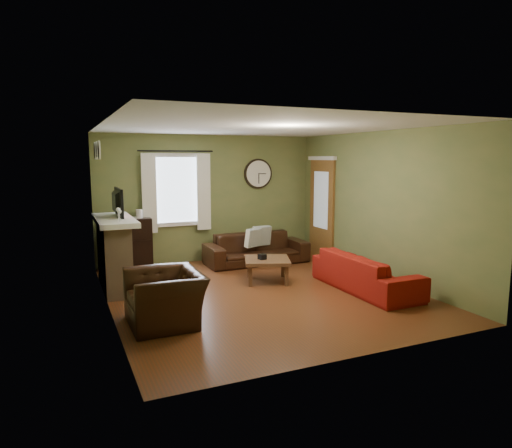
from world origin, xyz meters
name	(u,v)px	position (x,y,z in m)	size (l,w,h in m)	color
floor	(260,292)	(0.00, 0.00, 0.00)	(4.60, 5.20, 0.00)	#572B15
ceiling	(261,127)	(0.00, 0.00, 2.60)	(4.60, 5.20, 0.00)	white
wall_left	(106,220)	(-2.30, 0.00, 1.30)	(0.00, 5.20, 2.60)	olive
wall_right	(379,206)	(2.30, 0.00, 1.30)	(0.00, 5.20, 2.60)	olive
wall_back	(209,199)	(0.00, 2.60, 1.30)	(4.60, 0.00, 2.60)	olive
wall_front	(363,238)	(0.00, -2.60, 1.30)	(4.60, 0.00, 2.60)	olive
fireplace	(114,256)	(-2.10, 1.15, 0.55)	(0.40, 1.40, 1.10)	tan
firebox	(127,270)	(-1.91, 1.15, 0.30)	(0.04, 0.60, 0.55)	black
mantel	(114,220)	(-2.07, 1.15, 1.14)	(0.58, 1.60, 0.08)	white
tv	(114,206)	(-2.05, 1.30, 1.35)	(0.60, 0.08, 0.35)	black
tv_screen	(119,202)	(-1.97, 1.30, 1.41)	(0.02, 0.62, 0.36)	#994C3F
medallion_left	(99,150)	(-2.28, 0.80, 2.25)	(0.28, 0.28, 0.03)	white
medallion_mid	(97,150)	(-2.28, 1.15, 2.25)	(0.28, 0.28, 0.03)	white
medallion_right	(95,151)	(-2.28, 1.50, 2.25)	(0.28, 0.28, 0.03)	white
window_pane	(176,190)	(-0.70, 2.58, 1.50)	(1.00, 0.02, 1.30)	silver
curtain_rod	(176,151)	(-0.70, 2.48, 2.27)	(0.03, 0.03, 1.50)	black
curtain_left	(149,194)	(-1.25, 2.48, 1.45)	(0.28, 0.04, 1.55)	white
curtain_right	(204,192)	(-0.15, 2.48, 1.45)	(0.28, 0.04, 1.55)	white
wall_clock	(258,174)	(1.10, 2.55, 1.80)	(0.64, 0.06, 0.64)	white
door	(322,209)	(2.27, 1.85, 1.05)	(0.05, 0.90, 2.10)	brown
bookshelf	(129,244)	(-1.68, 2.40, 0.49)	(0.83, 0.35, 0.99)	black
book	(132,220)	(-1.60, 2.42, 0.96)	(0.16, 0.21, 0.02)	#503320
sofa_brown	(256,249)	(0.78, 1.92, 0.30)	(2.08, 0.81, 0.61)	black
pillow_left	(261,236)	(0.92, 1.98, 0.55)	(0.39, 0.12, 0.39)	#9AA19A
pillow_right	(253,238)	(0.66, 1.83, 0.55)	(0.36, 0.11, 0.36)	#9AA19A
sofa_red	(366,272)	(1.63, -0.55, 0.30)	(2.04, 0.80, 0.59)	maroon
armchair	(165,298)	(-1.69, -0.74, 0.34)	(1.05, 0.91, 0.68)	black
coffee_table	(267,270)	(0.38, 0.56, 0.20)	(0.76, 0.76, 0.40)	#503320
tissue_box	(262,260)	(0.28, 0.55, 0.40)	(0.12, 0.12, 0.09)	black
wine_glass_a	(120,216)	(-2.05, 0.61, 1.27)	(0.06, 0.06, 0.18)	white
wine_glass_b	(118,214)	(-2.05, 0.76, 1.28)	(0.07, 0.07, 0.20)	white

